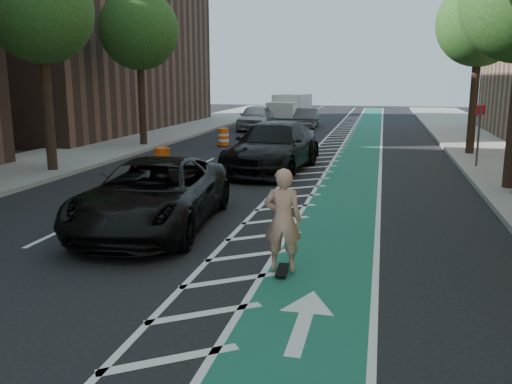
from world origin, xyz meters
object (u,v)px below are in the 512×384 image
(skateboarder, at_px, (283,220))
(barrel_a, at_px, (162,162))
(suv_far, at_px, (273,147))
(suv_near, at_px, (154,194))

(skateboarder, bearing_deg, barrel_a, -59.73)
(skateboarder, height_order, barrel_a, skateboarder)
(suv_far, bearing_deg, skateboarder, -72.20)
(skateboarder, distance_m, suv_near, 4.26)
(suv_near, relative_size, suv_far, 0.92)
(suv_near, height_order, barrel_a, suv_near)
(suv_near, relative_size, barrel_a, 5.86)
(suv_near, distance_m, barrel_a, 7.25)
(suv_near, bearing_deg, skateboarder, -38.76)
(skateboarder, relative_size, suv_far, 0.29)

